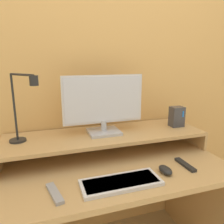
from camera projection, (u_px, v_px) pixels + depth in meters
wall_back at (96, 69)px, 1.52m from camera, size 6.00×0.05×2.50m
desk at (115, 194)px, 1.32m from camera, size 1.27×0.72×0.73m
monitor_shelf at (106, 136)px, 1.40m from camera, size 1.27×0.39×0.12m
monitor at (103, 104)px, 1.36m from camera, size 0.51×0.17×0.37m
desk_lamp at (22, 109)px, 1.17m from camera, size 0.19×0.22×0.39m
router_dock at (177, 117)px, 1.54m from camera, size 0.09×0.07×0.14m
keyboard at (121, 182)px, 1.05m from camera, size 0.39×0.16×0.02m
mouse at (165, 170)px, 1.15m from camera, size 0.06×0.10×0.04m
remote_control at (55, 193)px, 0.97m from camera, size 0.07×0.17×0.02m
remote_secondary at (185, 165)px, 1.23m from camera, size 0.03×0.16×0.02m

